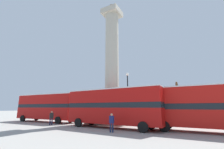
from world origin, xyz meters
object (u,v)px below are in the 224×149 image
bus_c (209,106)px  equestrian_statue (179,111)px  pedestrian_near_lamp (51,117)px  street_lamp (128,96)px  pedestrian_by_plinth (112,122)px  monument_column (112,75)px  bus_b (113,106)px  bus_a (47,107)px

bus_c → equestrian_statue: equestrian_statue is taller
bus_c → pedestrian_near_lamp: bearing=-172.9°
street_lamp → pedestrian_by_plinth: size_ratio=4.00×
monument_column → pedestrian_by_plinth: bearing=-61.6°
pedestrian_by_plinth → pedestrian_near_lamp: bearing=169.4°
bus_c → monument_column: bearing=163.9°
monument_column → street_lamp: bearing=-27.3°
monument_column → bus_b: size_ratio=1.70×
pedestrian_near_lamp → street_lamp: bearing=137.8°
equestrian_statue → bus_a: bearing=-158.4°
monument_column → equestrian_statue: bearing=27.8°
equestrian_statue → pedestrian_near_lamp: equestrian_statue is taller
street_lamp → pedestrian_near_lamp: (-9.28, -4.10, -2.70)m
bus_b → equestrian_statue: size_ratio=1.89×
bus_a → bus_b: 12.73m
bus_b → pedestrian_near_lamp: bearing=-169.2°
equestrian_statue → street_lamp: (-5.45, -6.31, 1.91)m
bus_c → pedestrian_by_plinth: (-8.17, -3.86, -1.42)m
pedestrian_by_plinth → bus_a: bearing=162.0°
equestrian_statue → street_lamp: size_ratio=0.90×
bus_b → street_lamp: (0.73, 2.86, 1.31)m
equestrian_statue → pedestrian_by_plinth: equestrian_statue is taller
monument_column → bus_a: monument_column is taller
pedestrian_near_lamp → bus_a: bearing=-96.8°
bus_b → pedestrian_by_plinth: size_ratio=6.76×
bus_c → pedestrian_by_plinth: 9.15m
monument_column → bus_b: 7.12m
bus_c → street_lamp: (-8.76, 1.60, 1.33)m
monument_column → bus_c: 13.40m
equestrian_statue → pedestrian_by_plinth: (-4.87, -11.77, -0.84)m
street_lamp → monument_column: bearing=152.7°
bus_a → equestrian_statue: bearing=20.8°
monument_column → bus_c: monument_column is taller
monument_column → bus_c: bearing=-15.3°
bus_b → pedestrian_by_plinth: bearing=-60.7°
bus_a → pedestrian_near_lamp: size_ratio=6.35×
bus_a → pedestrian_near_lamp: 4.99m
street_lamp → pedestrian_near_lamp: street_lamp is taller
pedestrian_near_lamp → pedestrian_by_plinth: size_ratio=1.04×
equestrian_statue → street_lamp: 8.55m
bus_c → pedestrian_near_lamp: (-18.03, -2.50, -1.37)m
bus_c → pedestrian_by_plinth: size_ratio=6.57×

